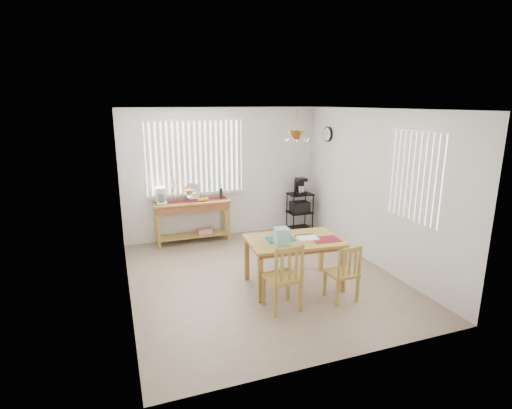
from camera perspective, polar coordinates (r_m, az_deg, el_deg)
name	(u,v)px	position (r m, az deg, el deg)	size (l,w,h in m)	color
ground	(262,277)	(6.44, 0.84, -10.37)	(4.00, 4.50, 0.01)	gray
room_shell	(262,172)	(5.94, 0.88, 4.70)	(4.20, 4.70, 2.70)	silver
sideboard	(193,212)	(7.89, -8.99, -1.00)	(1.47, 0.41, 0.83)	#AD8A3A
sideboard_items	(180,196)	(7.78, -10.86, 1.26)	(1.39, 0.35, 0.63)	maroon
wire_cart	(300,208)	(8.56, 6.27, -0.55)	(0.49, 0.39, 0.82)	black
cart_items	(300,186)	(8.45, 6.33, 2.64)	(0.19, 0.23, 0.34)	black
dining_table	(294,244)	(5.96, 5.43, -5.70)	(1.44, 0.99, 0.73)	#AD8A3A
table_items	(288,237)	(5.76, 4.64, -4.61)	(1.05, 0.57, 0.23)	#126A55
chair_left	(284,278)	(5.34, 3.97, -10.39)	(0.45, 0.45, 0.93)	#AD8A3A
chair_right	(343,273)	(5.72, 12.34, -9.57)	(0.39, 0.39, 0.82)	#AD8A3A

